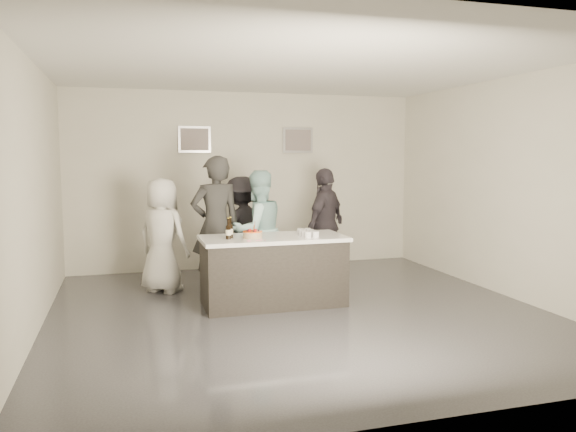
% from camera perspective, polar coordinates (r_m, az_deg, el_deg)
% --- Properties ---
extents(floor, '(6.00, 6.00, 0.00)m').
position_cam_1_polar(floor, '(7.08, 1.15, -9.72)').
color(floor, '#3D3D42').
rests_on(floor, ground).
extents(ceiling, '(6.00, 6.00, 0.00)m').
position_cam_1_polar(ceiling, '(6.89, 1.21, 15.03)').
color(ceiling, white).
extents(wall_back, '(6.00, 0.04, 3.00)m').
position_cam_1_polar(wall_back, '(9.72, -4.14, 3.60)').
color(wall_back, beige).
rests_on(wall_back, ground).
extents(wall_front, '(6.00, 0.04, 3.00)m').
position_cam_1_polar(wall_front, '(4.07, 13.95, -0.26)').
color(wall_front, beige).
rests_on(wall_front, ground).
extents(wall_left, '(0.04, 6.00, 3.00)m').
position_cam_1_polar(wall_left, '(6.58, -24.62, 1.77)').
color(wall_left, beige).
rests_on(wall_left, ground).
extents(wall_right, '(0.04, 6.00, 3.00)m').
position_cam_1_polar(wall_right, '(8.23, 21.54, 2.70)').
color(wall_right, beige).
rests_on(wall_right, ground).
extents(picture_left, '(0.54, 0.04, 0.44)m').
position_cam_1_polar(picture_left, '(9.54, -9.48, 7.68)').
color(picture_left, '#B2B2B7').
rests_on(picture_left, wall_back).
extents(picture_right, '(0.54, 0.04, 0.44)m').
position_cam_1_polar(picture_right, '(9.91, 1.00, 7.71)').
color(picture_right, '#B2B2B7').
rests_on(picture_right, wall_back).
extents(bar_counter, '(1.86, 0.86, 0.90)m').
position_cam_1_polar(bar_counter, '(7.31, -1.50, -5.57)').
color(bar_counter, white).
rests_on(bar_counter, ground).
extents(cake, '(0.25, 0.25, 0.08)m').
position_cam_1_polar(cake, '(7.11, -3.62, -1.93)').
color(cake, '#FF5F1A').
rests_on(cake, bar_counter).
extents(beer_bottle_a, '(0.07, 0.07, 0.26)m').
position_cam_1_polar(beer_bottle_a, '(7.10, -5.88, -1.21)').
color(beer_bottle_a, black).
rests_on(beer_bottle_a, bar_counter).
extents(beer_bottle_b, '(0.07, 0.07, 0.26)m').
position_cam_1_polar(beer_bottle_b, '(7.01, -6.08, -1.31)').
color(beer_bottle_b, black).
rests_on(beer_bottle_b, bar_counter).
extents(tumbler_cluster, '(0.19, 0.40, 0.08)m').
position_cam_1_polar(tumbler_cluster, '(7.28, 2.02, -1.72)').
color(tumbler_cluster, orange).
rests_on(tumbler_cluster, bar_counter).
extents(candles, '(0.24, 0.08, 0.01)m').
position_cam_1_polar(candles, '(6.89, -3.25, -2.49)').
color(candles, pink).
rests_on(candles, bar_counter).
extents(person_main_black, '(0.77, 0.56, 1.94)m').
position_cam_1_polar(person_main_black, '(7.85, -7.36, -0.98)').
color(person_main_black, '#282828').
rests_on(person_main_black, ground).
extents(person_main_blue, '(0.99, 0.87, 1.73)m').
position_cam_1_polar(person_main_blue, '(8.06, -3.10, -1.49)').
color(person_main_blue, '#A9DDDD').
rests_on(person_main_blue, ground).
extents(person_guest_left, '(0.94, 0.91, 1.62)m').
position_cam_1_polar(person_guest_left, '(8.14, -12.65, -1.93)').
color(person_guest_left, silver).
rests_on(person_guest_left, ground).
extents(person_guest_right, '(1.04, 1.01, 1.74)m').
position_cam_1_polar(person_guest_right, '(8.75, 3.84, -0.83)').
color(person_guest_right, '#352F38').
rests_on(person_guest_right, ground).
extents(person_guest_back, '(1.20, 1.01, 1.61)m').
position_cam_1_polar(person_guest_back, '(8.75, -4.71, -1.26)').
color(person_guest_back, black).
rests_on(person_guest_back, ground).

